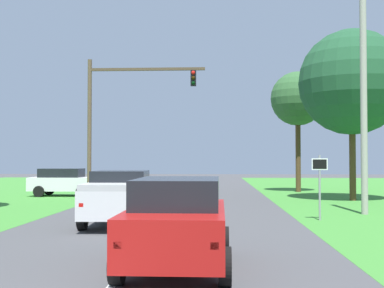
% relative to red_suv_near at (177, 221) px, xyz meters
% --- Properties ---
extents(ground_plane, '(120.00, 120.00, 0.00)m').
position_rel_red_suv_near_xyz_m(ground_plane, '(-1.08, 7.40, -1.00)').
color(ground_plane, '#424244').
extents(red_suv_near, '(2.24, 4.50, 1.90)m').
position_rel_red_suv_near_xyz_m(red_suv_near, '(0.00, 0.00, 0.00)').
color(red_suv_near, '#9E1411').
rests_on(red_suv_near, ground_plane).
extents(pickup_truck_lead, '(2.50, 5.64, 1.91)m').
position_rel_red_suv_near_xyz_m(pickup_truck_lead, '(-2.57, 7.27, -0.01)').
color(pickup_truck_lead, silver).
rests_on(pickup_truck_lead, ground_plane).
extents(traffic_light, '(6.88, 0.40, 8.16)m').
position_rel_red_suv_near_xyz_m(traffic_light, '(-4.92, 18.52, 4.31)').
color(traffic_light, brown).
rests_on(traffic_light, ground_plane).
extents(keep_moving_sign, '(0.60, 0.09, 2.48)m').
position_rel_red_suv_near_xyz_m(keep_moving_sign, '(4.73, 8.71, 0.58)').
color(keep_moving_sign, gray).
rests_on(keep_moving_sign, ground_plane).
extents(oak_tree_right, '(5.94, 5.94, 9.62)m').
position_rel_red_suv_near_xyz_m(oak_tree_right, '(8.43, 18.07, 5.64)').
color(oak_tree_right, '#4C351E').
rests_on(oak_tree_right, ground_plane).
extents(crossing_suv_far, '(4.31, 2.09, 1.73)m').
position_rel_red_suv_near_xyz_m(crossing_suv_far, '(-8.74, 20.69, -0.09)').
color(crossing_suv_far, silver).
rests_on(crossing_suv_far, ground_plane).
extents(utility_pole_right, '(0.28, 0.28, 9.45)m').
position_rel_red_suv_near_xyz_m(utility_pole_right, '(7.03, 10.91, 3.72)').
color(utility_pole_right, '#9E998E').
rests_on(utility_pole_right, ground_plane).
extents(extra_tree_2, '(3.84, 3.84, 8.54)m').
position_rel_red_suv_near_xyz_m(extra_tree_2, '(6.59, 25.48, 5.57)').
color(extra_tree_2, '#4C351E').
rests_on(extra_tree_2, ground_plane).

